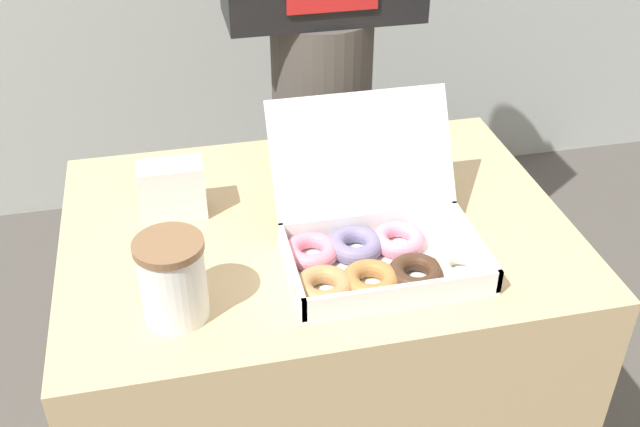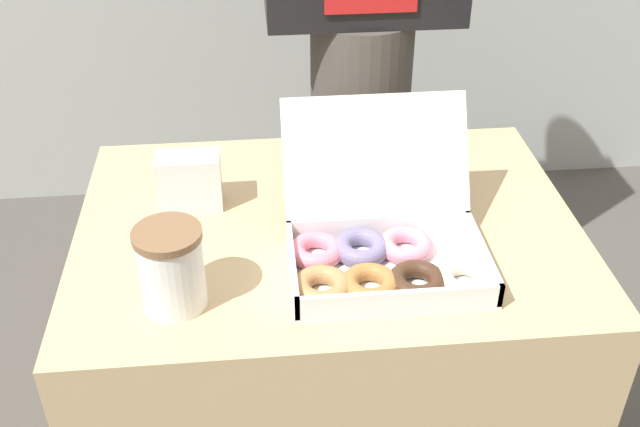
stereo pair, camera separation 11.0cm
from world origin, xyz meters
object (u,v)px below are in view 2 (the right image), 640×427
(napkin_holder, at_px, (190,181))
(person_customer, at_px, (363,6))
(coffee_cup, at_px, (171,268))
(donut_box, at_px, (381,251))

(napkin_holder, height_order, person_customer, person_customer)
(coffee_cup, xyz_separation_m, napkin_holder, (0.01, 0.27, -0.02))
(donut_box, bearing_deg, napkin_holder, 145.17)
(donut_box, bearing_deg, person_customer, 84.25)
(donut_box, xyz_separation_m, person_customer, (0.07, 0.73, 0.15))
(coffee_cup, bearing_deg, donut_box, 9.51)
(coffee_cup, bearing_deg, napkin_holder, 87.40)
(coffee_cup, bearing_deg, person_customer, 63.17)
(donut_box, height_order, napkin_holder, donut_box)
(donut_box, height_order, coffee_cup, donut_box)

